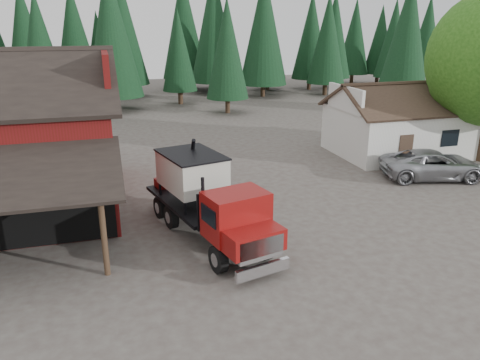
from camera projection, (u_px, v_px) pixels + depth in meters
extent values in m
plane|color=#4B403B|center=(283.00, 281.00, 15.56)|extent=(120.00, 120.00, 0.00)
cube|color=#5F0F10|center=(106.00, 72.00, 21.41)|extent=(0.25, 7.00, 2.00)
cylinder|color=#382619|center=(104.00, 237.00, 15.54)|extent=(0.20, 0.20, 2.80)
cube|color=silver|center=(398.00, 131.00, 30.34)|extent=(8.00, 6.00, 3.00)
cube|color=#38281E|center=(417.00, 99.00, 28.25)|extent=(8.60, 3.42, 1.80)
cube|color=#38281E|center=(389.00, 93.00, 30.98)|extent=(8.60, 3.42, 1.80)
cube|color=silver|center=(345.00, 99.00, 28.56)|extent=(0.20, 4.20, 1.50)
cube|color=silver|center=(455.00, 93.00, 30.67)|extent=(0.20, 4.20, 1.50)
cube|color=#38281E|center=(405.00, 151.00, 27.35)|extent=(0.90, 0.06, 2.00)
cube|color=black|center=(450.00, 138.00, 27.95)|extent=(1.20, 0.06, 1.00)
sphere|color=#205212|center=(467.00, 78.00, 27.95)|extent=(4.40, 4.40, 4.40)
cylinder|color=#382619|center=(228.00, 104.00, 44.17)|extent=(0.44, 0.44, 1.60)
cone|color=black|center=(227.00, 49.00, 42.54)|extent=(3.96, 3.96, 9.00)
cylinder|color=#382619|center=(400.00, 103.00, 44.76)|extent=(0.44, 0.44, 1.60)
cone|color=black|center=(407.00, 37.00, 42.81)|extent=(4.84, 4.84, 11.00)
cylinder|color=#382619|center=(117.00, 103.00, 45.17)|extent=(0.44, 0.44, 1.60)
cone|color=black|center=(111.00, 31.00, 43.05)|extent=(5.28, 5.28, 12.00)
cylinder|color=black|center=(218.00, 259.00, 16.00)|extent=(0.53, 1.02, 0.97)
cylinder|color=black|center=(264.00, 247.00, 16.88)|extent=(0.53, 1.02, 0.97)
cylinder|color=black|center=(171.00, 217.00, 19.46)|extent=(0.53, 1.02, 0.97)
cylinder|color=black|center=(211.00, 209.00, 20.34)|extent=(0.53, 1.02, 0.97)
cylinder|color=black|center=(161.00, 207.00, 20.47)|extent=(0.53, 1.02, 0.97)
cylinder|color=black|center=(199.00, 200.00, 21.35)|extent=(0.53, 1.02, 0.97)
cube|color=black|center=(206.00, 216.00, 18.63)|extent=(2.77, 7.59, 0.35)
cube|color=silver|center=(263.00, 270.00, 15.32)|extent=(2.00, 0.64, 0.40)
cube|color=silver|center=(262.00, 249.00, 15.17)|extent=(1.65, 0.49, 0.79)
cube|color=maroon|center=(253.00, 239.00, 15.56)|extent=(2.20, 1.59, 0.75)
cube|color=maroon|center=(236.00, 214.00, 16.34)|extent=(2.41, 1.96, 1.63)
cube|color=black|center=(246.00, 214.00, 15.68)|extent=(1.81, 0.52, 0.79)
cylinder|color=black|center=(203.00, 199.00, 16.41)|extent=(0.15, 0.15, 1.59)
cube|color=black|center=(224.00, 207.00, 17.07)|extent=(2.12, 0.62, 1.41)
cube|color=black|center=(193.00, 201.00, 19.57)|extent=(3.42, 5.50, 0.14)
cube|color=#BDB8AA|center=(192.00, 171.00, 19.15)|extent=(2.67, 3.31, 1.41)
cone|color=#BDB8AA|center=(193.00, 192.00, 19.43)|extent=(2.35, 2.35, 0.62)
cube|color=black|center=(191.00, 154.00, 18.92)|extent=(2.78, 3.42, 0.07)
cylinder|color=black|center=(191.00, 164.00, 20.44)|extent=(0.19, 1.95, 2.69)
cube|color=maroon|center=(162.00, 183.00, 20.97)|extent=(0.68, 0.81, 0.40)
cylinder|color=silver|center=(252.00, 230.00, 17.63)|extent=(0.69, 0.97, 0.49)
imported|color=#9EA0A5|center=(434.00, 165.00, 25.60)|extent=(6.08, 3.91, 1.56)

